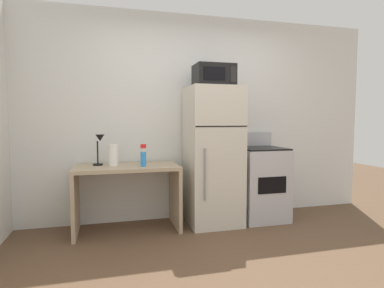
{
  "coord_description": "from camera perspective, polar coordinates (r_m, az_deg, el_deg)",
  "views": [
    {
      "loc": [
        -1.07,
        -2.32,
        1.27
      ],
      "look_at": [
        -0.17,
        1.1,
        1.0
      ],
      "focal_mm": 29.64,
      "sensor_mm": 36.0,
      "label": 1
    }
  ],
  "objects": [
    {
      "name": "desk_lamp",
      "position": [
        3.75,
        -16.32,
        -0.08
      ],
      "size": [
        0.14,
        0.12,
        0.35
      ],
      "color": "black",
      "rests_on": "desk"
    },
    {
      "name": "wall_back_white",
      "position": [
        4.16,
        0.09,
        4.78
      ],
      "size": [
        5.0,
        0.1,
        2.6
      ],
      "primitive_type": "cube",
      "color": "silver",
      "rests_on": "ground"
    },
    {
      "name": "desk",
      "position": [
        3.73,
        -11.6,
        -7.26
      ],
      "size": [
        1.17,
        0.6,
        0.75
      ],
      "color": "tan",
      "rests_on": "ground"
    },
    {
      "name": "spray_bottle",
      "position": [
        3.58,
        -8.76,
        -2.42
      ],
      "size": [
        0.06,
        0.06,
        0.25
      ],
      "color": "#2D8CEA",
      "rests_on": "desk"
    },
    {
      "name": "microwave",
      "position": [
        3.85,
        3.95,
        12.15
      ],
      "size": [
        0.46,
        0.35,
        0.26
      ],
      "color": "black",
      "rests_on": "refrigerator"
    },
    {
      "name": "oven_range",
      "position": [
        4.18,
        12.19,
        -6.82
      ],
      "size": [
        0.58,
        0.61,
        1.1
      ],
      "color": "#B7B7BC",
      "rests_on": "ground"
    },
    {
      "name": "ground_plane",
      "position": [
        2.85,
        9.65,
        -22.14
      ],
      "size": [
        12.0,
        12.0,
        0.0
      ],
      "primitive_type": "plane",
      "color": "brown"
    },
    {
      "name": "refrigerator",
      "position": [
        3.86,
        3.77,
        -2.16
      ],
      "size": [
        0.62,
        0.64,
        1.66
      ],
      "color": "beige",
      "rests_on": "ground"
    },
    {
      "name": "paper_towel_roll",
      "position": [
        3.71,
        -14.0,
        -1.95
      ],
      "size": [
        0.11,
        0.11,
        0.24
      ],
      "primitive_type": "cylinder",
      "color": "white",
      "rests_on": "desk"
    }
  ]
}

